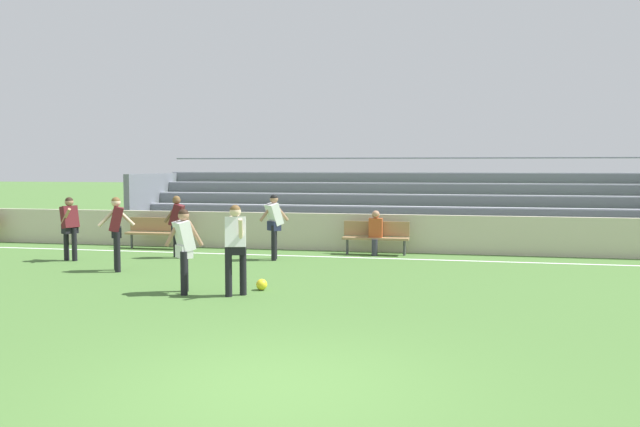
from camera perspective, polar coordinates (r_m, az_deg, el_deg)
name	(u,v)px	position (r m, az deg, el deg)	size (l,w,h in m)	color
ground_plane	(275,387)	(7.36, -4.02, -15.01)	(160.00, 160.00, 0.00)	#477033
field_line_sideline	(379,258)	(17.06, 5.18, -3.94)	(44.00, 0.12, 0.01)	white
sideline_wall	(384,233)	(18.28, 5.65, -1.73)	(48.00, 0.16, 1.06)	beige
bleacher_stand	(408,204)	(21.43, 7.73, 0.80)	(18.08, 4.26, 2.73)	#9EA3AD
bench_far_right	(376,235)	(17.74, 4.95, -1.86)	(1.80, 0.40, 0.90)	#99754C
bench_near_wall_gap	(157,230)	(19.55, -14.11, -1.41)	(1.80, 0.40, 0.90)	#99754C
spectator_seated	(376,229)	(17.61, 4.91, -1.39)	(0.36, 0.42, 1.21)	#2D2D38
player_white_trailing_run	(184,244)	(12.53, -11.87, -2.61)	(0.70, 0.51, 1.61)	black
player_white_dropping_back	(236,242)	(12.12, -7.44, -2.47)	(0.46, 0.60, 1.70)	black
player_dark_wide_left	(70,223)	(17.67, -21.15, -0.80)	(0.46, 0.65, 1.62)	black
player_dark_deep_cover	(116,227)	(15.56, -17.46, -1.13)	(0.74, 0.50, 1.71)	black
player_dark_challenging	(177,221)	(17.42, -12.48, -0.65)	(0.56, 0.47, 1.64)	black
player_white_overlapping	(274,221)	(16.67, -4.06, -0.66)	(0.70, 0.54, 1.69)	black
soccer_ball	(262,285)	(12.75, -5.15, -6.24)	(0.22, 0.22, 0.22)	yellow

